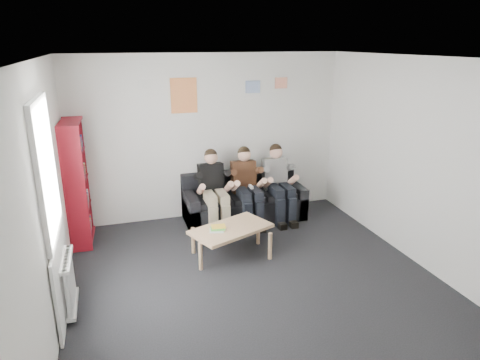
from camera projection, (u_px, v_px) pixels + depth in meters
The scene contains 14 objects.
room_shell at pixel (261, 183), 4.81m from camera, with size 5.00×5.00×5.00m.
sofa at pixel (244, 203), 7.20m from camera, with size 1.99×0.81×0.77m.
bookshelf at pixel (78, 183), 6.20m from camera, with size 0.27×0.82×1.81m.
coffee_table at pixel (231, 231), 5.88m from camera, with size 1.08×0.59×0.43m.
game_cases at pixel (218, 228), 5.78m from camera, with size 0.23×0.20×0.05m.
person_left at pixel (214, 190), 6.77m from camera, with size 0.39×0.84×1.25m.
person_middle at pixel (247, 187), 6.93m from camera, with size 0.39×0.84×1.25m.
person_right at pixel (279, 184), 7.08m from camera, with size 0.39×0.84×1.25m.
radiator at pixel (70, 282), 4.69m from camera, with size 0.10×0.64×0.60m.
window at pixel (54, 226), 4.46m from camera, with size 0.05×1.30×2.36m.
poster_large at pixel (184, 96), 6.73m from camera, with size 0.42×0.01×0.55m, color #ECC953.
poster_blue at pixel (253, 87), 7.03m from camera, with size 0.25×0.01×0.20m, color #3D73CF.
poster_pink at pixel (281, 83), 7.16m from camera, with size 0.22×0.01×0.18m, color #C83E91.
poster_sign at pixel (144, 84), 6.50m from camera, with size 0.20×0.01×0.14m, color white.
Camera 1 is at (-1.59, -4.28, 2.87)m, focal length 32.00 mm.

